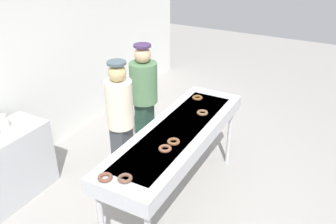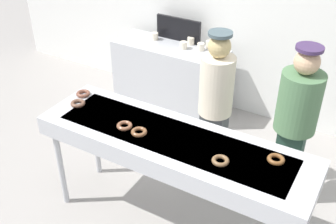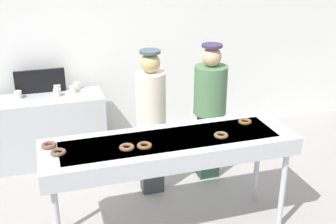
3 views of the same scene
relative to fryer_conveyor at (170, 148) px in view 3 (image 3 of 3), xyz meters
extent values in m
cube|color=white|center=(0.00, 2.29, 0.65)|extent=(8.00, 0.12, 3.16)
cube|color=#B7BABF|center=(0.00, 0.00, 0.01)|extent=(2.34, 0.68, 0.17)
cube|color=slate|center=(0.00, 0.00, 0.05)|extent=(1.99, 0.48, 0.08)
cylinder|color=#B7BABF|center=(1.07, -0.26, -0.50)|extent=(0.06, 0.06, 0.85)
cylinder|color=#B7BABF|center=(-1.07, 0.26, -0.50)|extent=(0.06, 0.06, 0.85)
cylinder|color=#B7BABF|center=(1.07, 0.26, -0.50)|extent=(0.06, 0.06, 0.85)
torus|color=brown|center=(-1.07, 0.16, 0.11)|extent=(0.16, 0.16, 0.03)
torus|color=brown|center=(-0.99, 0.00, 0.11)|extent=(0.15, 0.15, 0.03)
torus|color=brown|center=(-0.42, -0.08, 0.11)|extent=(0.18, 0.18, 0.03)
torus|color=brown|center=(0.81, 0.13, 0.11)|extent=(0.15, 0.15, 0.03)
torus|color=brown|center=(-0.27, -0.09, 0.11)|extent=(0.17, 0.17, 0.03)
torus|color=brown|center=(0.46, -0.10, 0.11)|extent=(0.19, 0.19, 0.03)
cube|color=#1F3A2E|center=(0.76, 0.90, -0.51)|extent=(0.24, 0.18, 0.83)
cylinder|color=#4C724C|center=(0.76, 0.90, 0.18)|extent=(0.38, 0.38, 0.56)
sphere|color=tan|center=(0.76, 0.90, 0.57)|extent=(0.22, 0.22, 0.22)
cylinder|color=#3B284D|center=(0.76, 0.90, 0.70)|extent=(0.23, 0.23, 0.03)
cube|color=#383D41|center=(0.03, 0.78, -0.51)|extent=(0.24, 0.18, 0.84)
cylinder|color=beige|center=(0.03, 0.78, 0.20)|extent=(0.32, 0.32, 0.58)
sphere|color=tan|center=(0.03, 0.78, 0.59)|extent=(0.21, 0.21, 0.21)
cylinder|color=#3E4E53|center=(0.03, 0.78, 0.71)|extent=(0.22, 0.22, 0.03)
cube|color=#B7BABF|center=(-1.09, 1.84, -0.49)|extent=(1.49, 0.54, 0.88)
cylinder|color=beige|center=(-0.90, 1.86, 0.00)|extent=(0.09, 0.09, 0.09)
cylinder|color=beige|center=(-0.63, 2.04, 0.00)|extent=(0.09, 0.09, 0.09)
cylinder|color=beige|center=(-1.36, 1.92, 0.00)|extent=(0.09, 0.09, 0.09)
cylinder|color=beige|center=(-0.69, 1.92, 0.00)|extent=(0.09, 0.09, 0.09)
cylinder|color=beige|center=(-0.89, 2.02, 0.00)|extent=(0.09, 0.09, 0.09)
cube|color=black|center=(-1.09, 2.06, 0.10)|extent=(0.62, 0.04, 0.30)
camera|label=1|loc=(-2.98, -1.50, 2.04)|focal=37.94mm
camera|label=2|loc=(1.32, -2.35, 2.07)|focal=44.10mm
camera|label=3|loc=(-1.05, -3.36, 1.80)|focal=45.91mm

